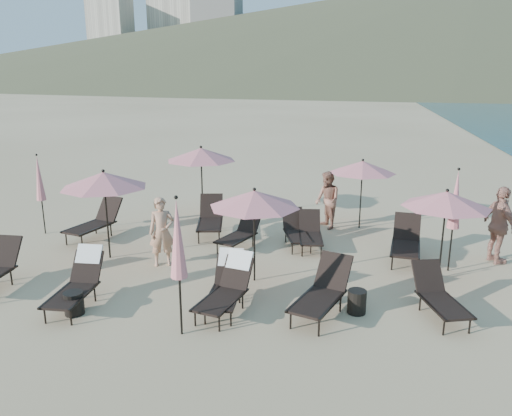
% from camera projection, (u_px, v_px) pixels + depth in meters
% --- Properties ---
extents(ground, '(800.00, 800.00, 0.00)m').
position_uv_depth(ground, '(262.00, 311.00, 9.69)').
color(ground, '#D6BA8C').
rests_on(ground, ground).
extents(volcanic_headland, '(690.00, 690.00, 55.00)m').
position_uv_depth(volcanic_headland, '(493.00, 31.00, 274.89)').
color(volcanic_headland, brown).
rests_on(volcanic_headland, ground).
extents(hotel_skyline, '(109.00, 82.00, 55.00)m').
position_uv_depth(hotel_skyline, '(190.00, 36.00, 277.80)').
color(hotel_skyline, beige).
rests_on(hotel_skyline, ground).
extents(lounger_1, '(0.73, 1.71, 1.04)m').
position_uv_depth(lounger_1, '(78.00, 281.00, 9.87)').
color(lounger_1, black).
rests_on(lounger_1, ground).
extents(lounger_2, '(0.69, 1.63, 0.99)m').
position_uv_depth(lounger_2, '(226.00, 283.00, 9.80)').
color(lounger_2, black).
rests_on(lounger_2, ground).
extents(lounger_3, '(0.92, 1.72, 1.02)m').
position_uv_depth(lounger_3, '(228.00, 286.00, 9.64)').
color(lounger_3, black).
rests_on(lounger_3, ground).
extents(lounger_4, '(1.16, 1.86, 1.00)m').
position_uv_depth(lounger_4, '(323.00, 291.00, 9.46)').
color(lounger_4, black).
rests_on(lounger_4, ground).
extents(lounger_5, '(1.05, 1.65, 0.89)m').
position_uv_depth(lounger_5, '(439.00, 295.00, 9.41)').
color(lounger_5, black).
rests_on(lounger_5, ground).
extents(lounger_6, '(1.10, 1.90, 1.03)m').
position_uv_depth(lounger_6, '(96.00, 221.00, 13.88)').
color(lounger_6, black).
rests_on(lounger_6, ground).
extents(lounger_7, '(1.06, 1.87, 1.02)m').
position_uv_depth(lounger_7, '(210.00, 218.00, 14.18)').
color(lounger_7, black).
rests_on(lounger_7, ground).
extents(lounger_8, '(1.05, 1.65, 0.89)m').
position_uv_depth(lounger_8, '(240.00, 232.00, 13.11)').
color(lounger_8, black).
rests_on(lounger_8, ground).
extents(lounger_9, '(1.03, 1.63, 0.88)m').
position_uv_depth(lounger_9, '(296.00, 230.00, 13.31)').
color(lounger_9, black).
rests_on(lounger_9, ground).
extents(lounger_10, '(0.80, 1.58, 0.87)m').
position_uv_depth(lounger_10, '(310.00, 232.00, 13.13)').
color(lounger_10, black).
rests_on(lounger_10, ground).
extents(lounger_11, '(0.84, 1.80, 1.00)m').
position_uv_depth(lounger_11, '(406.00, 241.00, 12.26)').
color(lounger_11, black).
rests_on(lounger_11, ground).
extents(umbrella_open_0, '(2.09, 2.09, 2.25)m').
position_uv_depth(umbrella_open_0, '(104.00, 180.00, 11.97)').
color(umbrella_open_0, black).
rests_on(umbrella_open_0, ground).
extents(umbrella_open_1, '(1.97, 1.97, 2.12)m').
position_uv_depth(umbrella_open_1, '(254.00, 199.00, 10.63)').
color(umbrella_open_1, black).
rests_on(umbrella_open_1, ground).
extents(umbrella_open_2, '(1.92, 1.92, 2.07)m').
position_uv_depth(umbrella_open_2, '(446.00, 199.00, 10.78)').
color(umbrella_open_2, black).
rests_on(umbrella_open_2, ground).
extents(umbrella_open_3, '(2.16, 2.16, 2.32)m').
position_uv_depth(umbrella_open_3, '(201.00, 154.00, 15.29)').
color(umbrella_open_3, black).
rests_on(umbrella_open_3, ground).
extents(umbrella_open_4, '(1.93, 1.93, 2.08)m').
position_uv_depth(umbrella_open_4, '(363.00, 167.00, 14.41)').
color(umbrella_open_4, black).
rests_on(umbrella_open_4, ground).
extents(umbrella_closed_0, '(0.30, 0.30, 2.53)m').
position_uv_depth(umbrella_closed_0, '(178.00, 240.00, 8.38)').
color(umbrella_closed_0, black).
rests_on(umbrella_closed_0, ground).
extents(umbrella_closed_1, '(0.29, 0.29, 2.45)m').
position_uv_depth(umbrella_closed_1, '(455.00, 200.00, 11.22)').
color(umbrella_closed_1, black).
rests_on(umbrella_closed_1, ground).
extents(umbrella_closed_2, '(0.27, 0.27, 2.31)m').
position_uv_depth(umbrella_closed_2, '(39.00, 179.00, 13.94)').
color(umbrella_closed_2, black).
rests_on(umbrella_closed_2, ground).
extents(side_table_0, '(0.38, 0.38, 0.44)m').
position_uv_depth(side_table_0, '(74.00, 303.00, 9.53)').
color(side_table_0, black).
rests_on(side_table_0, ground).
extents(side_table_1, '(0.36, 0.36, 0.46)m').
position_uv_depth(side_table_1, '(357.00, 302.00, 9.57)').
color(side_table_1, black).
rests_on(side_table_1, ground).
extents(beachgoer_a, '(0.72, 0.61, 1.66)m').
position_uv_depth(beachgoer_a, '(162.00, 232.00, 11.81)').
color(beachgoer_a, tan).
rests_on(beachgoer_a, ground).
extents(beachgoer_b, '(0.97, 1.04, 1.70)m').
position_uv_depth(beachgoer_b, '(327.00, 200.00, 14.65)').
color(beachgoer_b, '#97624E').
rests_on(beachgoer_b, ground).
extents(beachgoer_c, '(0.83, 1.20, 1.89)m').
position_uv_depth(beachgoer_c, '(500.00, 225.00, 11.94)').
color(beachgoer_c, '#AF7663').
rests_on(beachgoer_c, ground).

